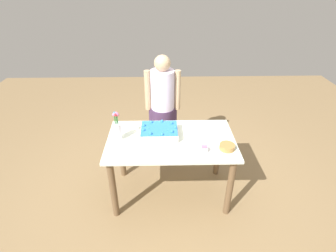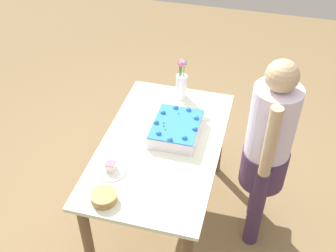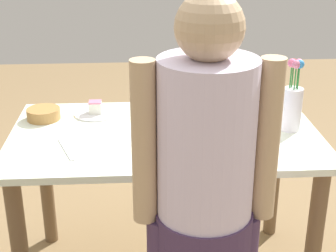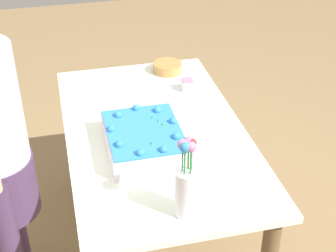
{
  "view_description": "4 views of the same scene",
  "coord_description": "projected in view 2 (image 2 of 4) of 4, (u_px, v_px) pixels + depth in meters",
  "views": [
    {
      "loc": [
        -0.08,
        -2.35,
        2.35
      ],
      "look_at": [
        -0.03,
        0.1,
        0.88
      ],
      "focal_mm": 28.0,
      "sensor_mm": 36.0,
      "label": 1
    },
    {
      "loc": [
        2.04,
        0.59,
        2.72
      ],
      "look_at": [
        -0.07,
        0.03,
        0.89
      ],
      "focal_mm": 45.0,
      "sensor_mm": 36.0,
      "label": 2
    },
    {
      "loc": [
        0.12,
        2.11,
        1.68
      ],
      "look_at": [
        -0.01,
        0.12,
        0.85
      ],
      "focal_mm": 55.0,
      "sensor_mm": 36.0,
      "label": 3
    },
    {
      "loc": [
        -1.92,
        0.4,
        2.08
      ],
      "look_at": [
        -0.14,
        -0.03,
        0.89
      ],
      "focal_mm": 55.0,
      "sensor_mm": 36.0,
      "label": 4
    }
  ],
  "objects": [
    {
      "name": "ground_plane",
      "position": [
        162.0,
        215.0,
        3.38
      ],
      "size": [
        8.0,
        8.0,
        0.0
      ],
      "primitive_type": "plane",
      "color": "olive"
    },
    {
      "name": "dining_table",
      "position": [
        161.0,
        158.0,
        2.96
      ],
      "size": [
        1.38,
        0.81,
        0.78
      ],
      "color": "white",
      "rests_on": "ground_plane"
    },
    {
      "name": "sheet_cake",
      "position": [
        176.0,
        129.0,
        2.92
      ],
      "size": [
        0.4,
        0.32,
        0.12
      ],
      "color": "white",
      "rests_on": "dining_table"
    },
    {
      "name": "serving_plate_with_slice",
      "position": [
        111.0,
        169.0,
        2.67
      ],
      "size": [
        0.21,
        0.21,
        0.07
      ],
      "color": "white",
      "rests_on": "dining_table"
    },
    {
      "name": "cake_knife",
      "position": [
        168.0,
        193.0,
        2.53
      ],
      "size": [
        0.1,
        0.22,
        0.0
      ],
      "primitive_type": "cube",
      "rotation": [
        0.0,
        0.0,
        5.06
      ],
      "color": "silver",
      "rests_on": "dining_table"
    },
    {
      "name": "flower_vase",
      "position": [
        182.0,
        83.0,
        3.21
      ],
      "size": [
        0.09,
        0.09,
        0.33
      ],
      "color": "white",
      "rests_on": "dining_table"
    },
    {
      "name": "fruit_bowl",
      "position": [
        104.0,
        197.0,
        2.48
      ],
      "size": [
        0.16,
        0.16,
        0.05
      ],
      "primitive_type": "cylinder",
      "color": "#AE7D41",
      "rests_on": "dining_table"
    },
    {
      "name": "person_standing",
      "position": [
        268.0,
        145.0,
        2.75
      ],
      "size": [
        0.45,
        0.31,
        1.49
      ],
      "rotation": [
        0.0,
        0.0,
        -1.57
      ],
      "color": "#452F51",
      "rests_on": "ground_plane"
    }
  ]
}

